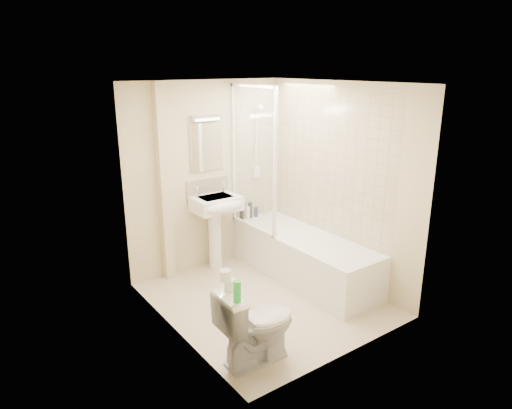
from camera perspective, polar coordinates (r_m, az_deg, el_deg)
floor at (r=5.32m, az=1.12°, el=-11.83°), size 2.50×2.50×0.00m
wall_back at (r=5.86m, az=-6.17°, el=3.48°), size 2.20×0.02×2.40m
wall_left at (r=4.31m, az=-10.59°, el=-1.74°), size 0.02×2.50×2.40m
wall_right at (r=5.56m, az=10.31°, el=2.54°), size 0.02×2.50×2.40m
ceiling at (r=4.66m, az=1.29°, el=15.00°), size 2.20×2.50×0.02m
tile_back at (r=6.20m, az=-0.12°, el=6.45°), size 0.70×0.01×1.75m
tile_right at (r=5.64m, az=8.89°, el=5.16°), size 0.01×2.10×1.75m
pipe_boxing at (r=5.54m, az=-11.43°, el=2.43°), size 0.12×0.12×2.40m
splashback at (r=5.90m, az=-6.07°, el=1.85°), size 0.60×0.02×0.30m
mirror at (r=5.78m, az=-6.23°, el=7.12°), size 0.46×0.01×0.60m
strip_light at (r=5.70m, az=-6.23°, el=10.75°), size 0.42×0.07×0.07m
bathtub at (r=5.76m, az=5.95°, el=-6.35°), size 0.70×2.10×0.55m
shower_screen at (r=5.65m, az=-0.41°, el=5.65°), size 0.04×0.92×1.80m
shower_fixture at (r=6.14m, az=0.11°, el=7.49°), size 0.10×0.16×0.99m
pedestal_sink at (r=5.78m, az=-4.87°, el=-0.95°), size 0.58×0.52×1.12m
bottle_black_a at (r=6.18m, az=-1.82°, el=-1.17°), size 0.05×0.05×0.17m
bottle_white_a at (r=6.23m, az=-1.05°, el=-1.00°), size 0.06×0.06×0.17m
bottle_black_b at (r=6.25m, az=-0.74°, el=-0.71°), size 0.06×0.06×0.22m
bottle_blue at (r=6.32m, az=0.00°, el=-0.92°), size 0.06×0.06×0.13m
bottle_white_b at (r=6.41m, az=1.16°, el=-0.59°), size 0.05×0.05×0.15m
toilet at (r=4.18m, az=0.10°, el=-14.75°), size 0.46×0.74×0.73m
toilet_roll_lower at (r=3.94m, az=-3.31°, el=-9.97°), size 0.10×0.10×0.10m
toilet_roll_upper at (r=3.89m, az=-3.87°, el=-8.82°), size 0.10×0.10×0.09m
green_bottle at (r=3.74m, az=-2.37°, el=-10.80°), size 0.06×0.06×0.18m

